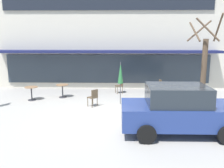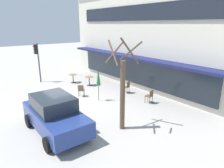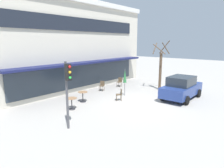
{
  "view_description": "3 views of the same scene",
  "coord_description": "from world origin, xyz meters",
  "px_view_note": "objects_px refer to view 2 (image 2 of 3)",
  "views": [
    {
      "loc": [
        0.65,
        -10.0,
        3.39
      ],
      "look_at": [
        0.37,
        2.25,
        1.02
      ],
      "focal_mm": 38.0,
      "sensor_mm": 36.0,
      "label": 1
    },
    {
      "loc": [
        11.28,
        -4.91,
        4.94
      ],
      "look_at": [
        0.59,
        3.35,
        0.87
      ],
      "focal_mm": 32.0,
      "sensor_mm": 36.0,
      "label": 2
    },
    {
      "loc": [
        -11.91,
        -7.26,
        4.31
      ],
      "look_at": [
        -0.24,
        2.51,
        1.08
      ],
      "focal_mm": 32.0,
      "sensor_mm": 36.0,
      "label": 3
    }
  ],
  "objects_px": {
    "cafe_chair_2": "(81,90)",
    "cafe_chair_0": "(127,86)",
    "cafe_table_streetside": "(89,80)",
    "cafe_table_near_wall": "(73,77)",
    "traffic_light_pole": "(37,56)",
    "cafe_chair_1": "(150,95)",
    "patio_umbrella_green_folded": "(98,77)",
    "parked_sedan": "(55,114)",
    "street_tree": "(122,89)"
  },
  "relations": [
    {
      "from": "cafe_chair_1",
      "to": "patio_umbrella_green_folded",
      "type": "bearing_deg",
      "value": -135.28
    },
    {
      "from": "cafe_table_streetside",
      "to": "cafe_chair_0",
      "type": "distance_m",
      "value": 3.57
    },
    {
      "from": "street_tree",
      "to": "cafe_table_streetside",
      "type": "bearing_deg",
      "value": 160.68
    },
    {
      "from": "patio_umbrella_green_folded",
      "to": "street_tree",
      "type": "height_order",
      "value": "street_tree"
    },
    {
      "from": "cafe_chair_0",
      "to": "street_tree",
      "type": "relative_size",
      "value": 0.2
    },
    {
      "from": "cafe_chair_2",
      "to": "street_tree",
      "type": "bearing_deg",
      "value": -6.93
    },
    {
      "from": "cafe_chair_1",
      "to": "street_tree",
      "type": "xyz_separation_m",
      "value": [
        1.39,
        -3.55,
        1.49
      ]
    },
    {
      "from": "cafe_table_near_wall",
      "to": "parked_sedan",
      "type": "xyz_separation_m",
      "value": [
        6.97,
        -4.49,
        0.36
      ]
    },
    {
      "from": "cafe_chair_2",
      "to": "cafe_table_streetside",
      "type": "bearing_deg",
      "value": 136.63
    },
    {
      "from": "cafe_table_near_wall",
      "to": "patio_umbrella_green_folded",
      "type": "distance_m",
      "value": 5.08
    },
    {
      "from": "traffic_light_pole",
      "to": "cafe_chair_2",
      "type": "bearing_deg",
      "value": 11.08
    },
    {
      "from": "cafe_chair_2",
      "to": "patio_umbrella_green_folded",
      "type": "bearing_deg",
      "value": 22.22
    },
    {
      "from": "cafe_table_near_wall",
      "to": "patio_umbrella_green_folded",
      "type": "height_order",
      "value": "patio_umbrella_green_folded"
    },
    {
      "from": "cafe_chair_2",
      "to": "parked_sedan",
      "type": "distance_m",
      "value": 4.77
    },
    {
      "from": "cafe_table_streetside",
      "to": "patio_umbrella_green_folded",
      "type": "distance_m",
      "value": 3.76
    },
    {
      "from": "cafe_chair_0",
      "to": "traffic_light_pole",
      "type": "bearing_deg",
      "value": -148.91
    },
    {
      "from": "patio_umbrella_green_folded",
      "to": "parked_sedan",
      "type": "xyz_separation_m",
      "value": [
        2.06,
        -3.86,
        -0.75
      ]
    },
    {
      "from": "cafe_chair_0",
      "to": "cafe_chair_1",
      "type": "distance_m",
      "value": 2.39
    },
    {
      "from": "patio_umbrella_green_folded",
      "to": "cafe_chair_0",
      "type": "height_order",
      "value": "patio_umbrella_green_folded"
    },
    {
      "from": "cafe_table_near_wall",
      "to": "cafe_chair_1",
      "type": "bearing_deg",
      "value": 13.37
    },
    {
      "from": "cafe_table_streetside",
      "to": "parked_sedan",
      "type": "xyz_separation_m",
      "value": [
        5.4,
        -5.17,
        0.36
      ]
    },
    {
      "from": "cafe_table_streetside",
      "to": "traffic_light_pole",
      "type": "relative_size",
      "value": 0.22
    },
    {
      "from": "cafe_chair_0",
      "to": "parked_sedan",
      "type": "bearing_deg",
      "value": -72.21
    },
    {
      "from": "traffic_light_pole",
      "to": "street_tree",
      "type": "bearing_deg",
      "value": 2.45
    },
    {
      "from": "cafe_table_streetside",
      "to": "street_tree",
      "type": "height_order",
      "value": "street_tree"
    },
    {
      "from": "parked_sedan",
      "to": "cafe_chair_0",
      "type": "bearing_deg",
      "value": 107.79
    },
    {
      "from": "cafe_table_near_wall",
      "to": "cafe_chair_0",
      "type": "distance_m",
      "value": 5.28
    },
    {
      "from": "cafe_table_streetside",
      "to": "patio_umbrella_green_folded",
      "type": "relative_size",
      "value": 0.35
    },
    {
      "from": "cafe_table_near_wall",
      "to": "traffic_light_pole",
      "type": "xyz_separation_m",
      "value": [
        -1.98,
        -2.27,
        1.78
      ]
    },
    {
      "from": "cafe_table_near_wall",
      "to": "cafe_chair_1",
      "type": "relative_size",
      "value": 0.85
    },
    {
      "from": "cafe_chair_2",
      "to": "cafe_chair_0",
      "type": "bearing_deg",
      "value": 66.0
    },
    {
      "from": "cafe_chair_1",
      "to": "parked_sedan",
      "type": "distance_m",
      "value": 6.25
    },
    {
      "from": "patio_umbrella_green_folded",
      "to": "street_tree",
      "type": "relative_size",
      "value": 0.5
    },
    {
      "from": "cafe_table_near_wall",
      "to": "parked_sedan",
      "type": "relative_size",
      "value": 0.18
    },
    {
      "from": "street_tree",
      "to": "cafe_table_near_wall",
      "type": "bearing_deg",
      "value": 168.22
    },
    {
      "from": "parked_sedan",
      "to": "street_tree",
      "type": "xyz_separation_m",
      "value": [
        1.73,
        2.68,
        1.14
      ]
    },
    {
      "from": "cafe_chair_2",
      "to": "cafe_table_near_wall",
      "type": "bearing_deg",
      "value": 161.5
    },
    {
      "from": "cafe_chair_0",
      "to": "cafe_chair_2",
      "type": "relative_size",
      "value": 1.0
    },
    {
      "from": "cafe_chair_2",
      "to": "traffic_light_pole",
      "type": "relative_size",
      "value": 0.26
    },
    {
      "from": "cafe_chair_2",
      "to": "traffic_light_pole",
      "type": "distance_m",
      "value": 5.91
    },
    {
      "from": "cafe_chair_2",
      "to": "parked_sedan",
      "type": "xyz_separation_m",
      "value": [
        3.42,
        -3.3,
        0.35
      ]
    },
    {
      "from": "cafe_table_streetside",
      "to": "patio_umbrella_green_folded",
      "type": "bearing_deg",
      "value": -21.52
    },
    {
      "from": "patio_umbrella_green_folded",
      "to": "cafe_chair_1",
      "type": "relative_size",
      "value": 2.47
    },
    {
      "from": "cafe_table_near_wall",
      "to": "traffic_light_pole",
      "type": "distance_m",
      "value": 3.5
    },
    {
      "from": "patio_umbrella_green_folded",
      "to": "cafe_table_streetside",
      "type": "bearing_deg",
      "value": 158.48
    },
    {
      "from": "patio_umbrella_green_folded",
      "to": "cafe_chair_2",
      "type": "relative_size",
      "value": 2.47
    },
    {
      "from": "cafe_chair_0",
      "to": "traffic_light_pole",
      "type": "distance_m",
      "value": 8.26
    },
    {
      "from": "cafe_table_streetside",
      "to": "street_tree",
      "type": "distance_m",
      "value": 7.7
    },
    {
      "from": "cafe_table_streetside",
      "to": "street_tree",
      "type": "relative_size",
      "value": 0.17
    },
    {
      "from": "cafe_chair_2",
      "to": "traffic_light_pole",
      "type": "xyz_separation_m",
      "value": [
        -5.53,
        -1.08,
        1.77
      ]
    }
  ]
}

